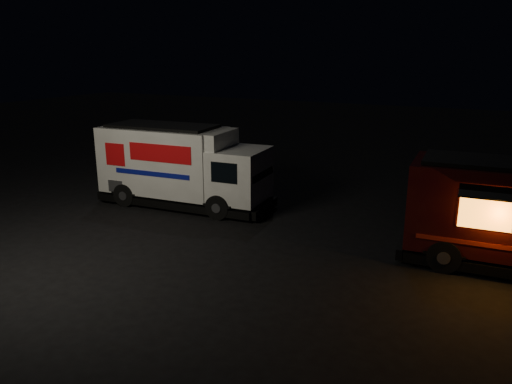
{
  "coord_description": "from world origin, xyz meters",
  "views": [
    {
      "loc": [
        7.51,
        -10.81,
        5.22
      ],
      "look_at": [
        1.04,
        2.0,
        1.15
      ],
      "focal_mm": 35.0,
      "sensor_mm": 36.0,
      "label": 1
    }
  ],
  "objects": [
    {
      "name": "white_truck",
      "position": [
        -2.24,
        3.04,
        1.4
      ],
      "size": [
        6.28,
        2.51,
        2.79
      ],
      "primitive_type": null,
      "rotation": [
        0.0,
        0.0,
        0.07
      ],
      "color": "white",
      "rests_on": "ground"
    },
    {
      "name": "ground",
      "position": [
        0.0,
        0.0,
        0.0
      ],
      "size": [
        80.0,
        80.0,
        0.0
      ],
      "primitive_type": "plane",
      "color": "black",
      "rests_on": "ground"
    }
  ]
}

